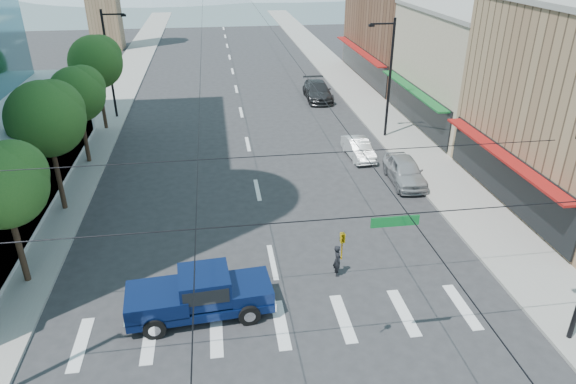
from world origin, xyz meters
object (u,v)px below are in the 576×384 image
Objects in this scene: pickup_truck at (199,294)px; parked_car_near at (405,171)px; pedestrian at (337,260)px; parked_car_mid at (358,148)px; parked_car_far at (318,91)px.

pickup_truck reaches higher than parked_car_near.
pedestrian is 11.29m from parked_car_near.
parked_car_mid is (4.75, 13.70, -0.11)m from pedestrian.
pickup_truck is at bearing -128.56° from parked_car_mid.
parked_car_near is 4.85m from parked_car_mid.
pedestrian is at bearing -112.57° from parked_car_mid.
parked_car_mid is at bearing -88.42° from parked_car_far.
parked_car_near is (12.80, 11.14, -0.24)m from pickup_truck.
parked_car_near is at bearing 36.65° from pickup_truck.
pedestrian is 28.90m from parked_car_far.
pickup_truck is 1.05× the size of parked_car_far.
pedestrian is at bearing -122.50° from parked_car_near.
pedestrian is 0.27× the size of parked_car_far.
parked_car_far reaches higher than parked_car_near.
parked_car_near is 0.82× the size of parked_car_far.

